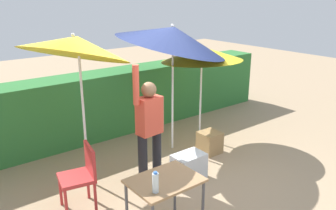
# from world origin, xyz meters

# --- Properties ---
(ground_plane) EXTENTS (24.00, 24.00, 0.00)m
(ground_plane) POSITION_xyz_m (0.00, 0.00, 0.00)
(ground_plane) COLOR #9E8466
(hedge_row) EXTENTS (8.00, 0.70, 1.29)m
(hedge_row) POSITION_xyz_m (0.00, 2.27, 0.64)
(hedge_row) COLOR #2D7033
(hedge_row) RESTS_ON ground_plane
(umbrella_rainbow) EXTENTS (1.61, 1.57, 2.52)m
(umbrella_rainbow) POSITION_xyz_m (-1.27, 0.74, 2.09)
(umbrella_rainbow) COLOR silver
(umbrella_rainbow) RESTS_ON ground_plane
(umbrella_orange) EXTENTS (2.02, 1.97, 2.54)m
(umbrella_orange) POSITION_xyz_m (0.56, 0.89, 2.07)
(umbrella_orange) COLOR silver
(umbrella_orange) RESTS_ON ground_plane
(umbrella_yellow) EXTENTS (1.54, 1.55, 1.89)m
(umbrella_yellow) POSITION_xyz_m (1.26, 0.89, 1.70)
(umbrella_yellow) COLOR silver
(umbrella_yellow) RESTS_ON ground_plane
(person_vendor) EXTENTS (0.56, 0.26, 1.88)m
(person_vendor) POSITION_xyz_m (-0.52, 0.08, 0.93)
(person_vendor) COLOR black
(person_vendor) RESTS_ON ground_plane
(chair_plastic) EXTENTS (0.52, 0.52, 0.89)m
(chair_plastic) POSITION_xyz_m (-1.61, 0.11, 0.51)
(chair_plastic) COLOR #B72D2D
(chair_plastic) RESTS_ON ground_plane
(cooler_box) EXTENTS (0.50, 0.34, 0.42)m
(cooler_box) POSITION_xyz_m (0.02, -0.20, 0.21)
(cooler_box) COLOR silver
(cooler_box) RESTS_ON ground_plane
(crate_cardboard) EXTENTS (0.36, 0.36, 0.40)m
(crate_cardboard) POSITION_xyz_m (0.95, 0.29, 0.20)
(crate_cardboard) COLOR #9E7A4C
(crate_cardboard) RESTS_ON ground_plane
(folding_table) EXTENTS (0.80, 0.60, 0.79)m
(folding_table) POSITION_xyz_m (-1.11, -1.07, 0.69)
(folding_table) COLOR #4C4C51
(folding_table) RESTS_ON ground_plane
(bottle_water) EXTENTS (0.07, 0.07, 0.24)m
(bottle_water) POSITION_xyz_m (-1.35, -1.22, 0.90)
(bottle_water) COLOR silver
(bottle_water) RESTS_ON folding_table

